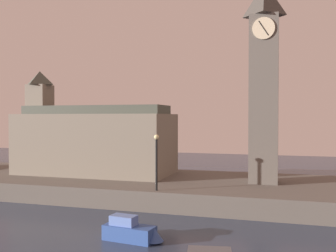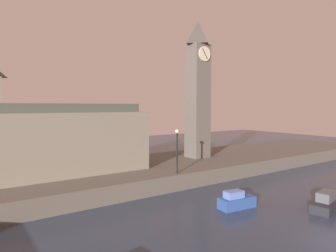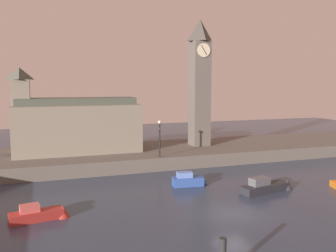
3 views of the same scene
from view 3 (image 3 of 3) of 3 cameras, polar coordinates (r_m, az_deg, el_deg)
ground_plane at (r=27.84m, az=10.15°, el=-13.54°), size 120.00×120.00×0.00m
far_embankment at (r=45.50m, az=-2.20°, el=-4.48°), size 70.00×12.00×1.50m
clock_tower at (r=47.20m, az=5.04°, el=7.04°), size 2.50×2.53×16.24m
parliament_hall at (r=44.37m, az=-14.68°, el=0.16°), size 14.46×6.70×9.92m
streetlamp at (r=39.65m, az=-1.34°, el=-1.35°), size 0.36×0.36×4.07m
boat_dinghy_red at (r=27.73m, az=-19.31°, el=-13.01°), size 4.34×1.83×1.27m
boat_tour_blue at (r=34.44m, az=3.50°, el=-8.55°), size 3.51×1.50×1.37m
boat_barge_dark at (r=33.88m, az=15.80°, el=-9.19°), size 5.56×2.17×1.59m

